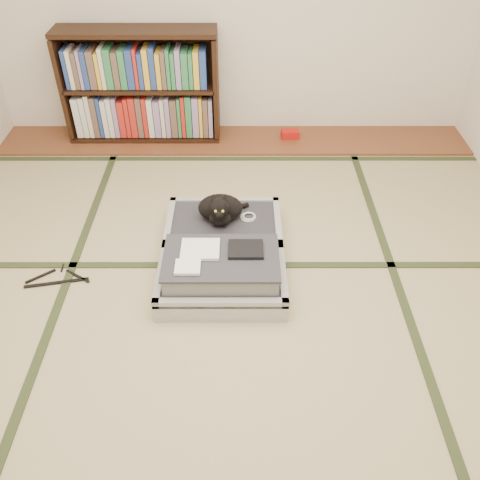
{
  "coord_description": "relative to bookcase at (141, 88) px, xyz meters",
  "views": [
    {
      "loc": [
        0.05,
        -1.95,
        2.16
      ],
      "look_at": [
        0.05,
        0.35,
        0.25
      ],
      "focal_mm": 38.0,
      "sensor_mm": 36.0,
      "label": 1
    }
  ],
  "objects": [
    {
      "name": "floor",
      "position": [
        0.77,
        -2.07,
        -0.45
      ],
      "size": [
        4.5,
        4.5,
        0.0
      ],
      "primitive_type": "plane",
      "color": "tan",
      "rests_on": "ground"
    },
    {
      "name": "wood_strip",
      "position": [
        0.77,
        -0.07,
        -0.44
      ],
      "size": [
        4.0,
        0.5,
        0.02
      ],
      "primitive_type": "cube",
      "color": "brown",
      "rests_on": "ground"
    },
    {
      "name": "red_item",
      "position": [
        1.25,
        -0.04,
        -0.4
      ],
      "size": [
        0.16,
        0.1,
        0.07
      ],
      "primitive_type": "cube",
      "rotation": [
        0.0,
        0.0,
        0.07
      ],
      "color": "#B4120E",
      "rests_on": "wood_strip"
    },
    {
      "name": "room_shell",
      "position": [
        0.77,
        -2.07,
        1.01
      ],
      "size": [
        4.5,
        4.5,
        4.5
      ],
      "color": "white",
      "rests_on": "ground"
    },
    {
      "name": "tatami_borders",
      "position": [
        0.77,
        -1.58,
        -0.45
      ],
      "size": [
        4.0,
        4.5,
        0.01
      ],
      "color": "#2D381E",
      "rests_on": "ground"
    },
    {
      "name": "bookcase",
      "position": [
        0.0,
        0.0,
        0.0
      ],
      "size": [
        1.27,
        0.29,
        0.92
      ],
      "color": "black",
      "rests_on": "wood_strip"
    },
    {
      "name": "suitcase",
      "position": [
        0.71,
        -1.69,
        -0.35
      ],
      "size": [
        0.75,
        0.99,
        0.29
      ],
      "color": "#B3B3B8",
      "rests_on": "floor"
    },
    {
      "name": "cat",
      "position": [
        0.69,
        -1.4,
        -0.21
      ],
      "size": [
        0.33,
        0.33,
        0.27
      ],
      "color": "black",
      "rests_on": "suitcase"
    },
    {
      "name": "cable_coil",
      "position": [
        0.87,
        -1.36,
        -0.3
      ],
      "size": [
        0.1,
        0.1,
        0.02
      ],
      "color": "white",
      "rests_on": "suitcase"
    },
    {
      "name": "hanger",
      "position": [
        -0.29,
        -1.8,
        -0.44
      ],
      "size": [
        0.39,
        0.21,
        0.01
      ],
      "color": "black",
      "rests_on": "floor"
    }
  ]
}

